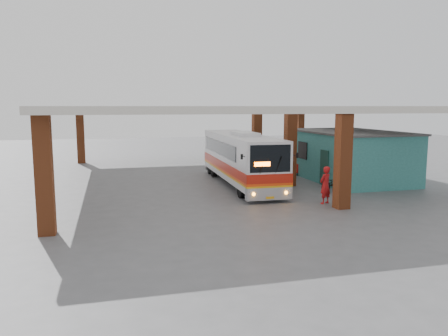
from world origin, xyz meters
TOP-DOWN VIEW (x-y plane):
  - ground at (0.00, 0.00)m, footprint 90.00×90.00m
  - brick_columns at (1.43, 5.00)m, footprint 20.10×21.60m
  - canopy_roof at (0.50, 6.50)m, footprint 21.00×23.00m
  - shop_building at (7.49, 4.00)m, footprint 5.20×8.20m
  - coach_bus at (0.29, 4.05)m, footprint 2.62×11.03m
  - motorcycle at (4.70, 0.76)m, footprint 1.82×0.89m
  - pedestrian at (2.73, -1.93)m, footprint 0.78×0.66m
  - red_chair at (4.87, 6.37)m, footprint 0.45×0.45m

SIDE VIEW (x-z plane):
  - ground at x=0.00m, z-range 0.00..0.00m
  - red_chair at x=4.87m, z-range -0.03..0.76m
  - motorcycle at x=4.70m, z-range 0.00..0.91m
  - pedestrian at x=2.73m, z-range 0.00..1.81m
  - shop_building at x=7.49m, z-range 0.01..3.12m
  - coach_bus at x=0.29m, z-range -0.01..3.18m
  - brick_columns at x=1.43m, z-range 0.00..4.35m
  - canopy_roof at x=0.50m, z-range 4.35..4.65m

